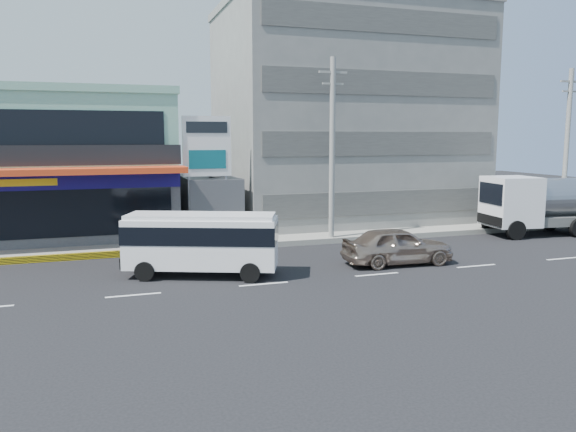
% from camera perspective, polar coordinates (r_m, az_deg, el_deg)
% --- Properties ---
extents(ground, '(120.00, 120.00, 0.00)m').
position_cam_1_polar(ground, '(22.43, -2.49, -6.93)').
color(ground, black).
rests_on(ground, ground).
extents(sidewalk, '(70.00, 5.00, 0.30)m').
position_cam_1_polar(sidewalk, '(32.73, 1.37, -1.89)').
color(sidewalk, gray).
rests_on(sidewalk, ground).
extents(shop_building, '(12.40, 11.70, 8.00)m').
position_cam_1_polar(shop_building, '(34.90, -21.86, 4.51)').
color(shop_building, '#404145').
rests_on(shop_building, ground).
extents(concrete_building, '(16.00, 12.00, 14.00)m').
position_cam_1_polar(concrete_building, '(39.23, 5.63, 9.76)').
color(concrete_building, gray).
rests_on(concrete_building, ground).
extents(gap_structure, '(3.00, 6.00, 3.50)m').
position_cam_1_polar(gap_structure, '(33.61, -8.13, 1.05)').
color(gap_structure, '#404145').
rests_on(gap_structure, ground).
extents(satellite_dish, '(1.50, 1.50, 0.15)m').
position_cam_1_polar(satellite_dish, '(32.46, -7.87, 4.05)').
color(satellite_dish, slate).
rests_on(satellite_dish, gap_structure).
extents(billboard, '(2.60, 0.18, 6.90)m').
position_cam_1_polar(billboard, '(30.54, -8.23, 6.33)').
color(billboard, gray).
rests_on(billboard, ground).
extents(utility_pole_near, '(1.60, 0.30, 10.00)m').
position_cam_1_polar(utility_pole_near, '(30.66, 4.51, 6.81)').
color(utility_pole_near, '#999993').
rests_on(utility_pole_near, ground).
extents(utility_pole_far, '(1.60, 0.30, 10.00)m').
position_cam_1_polar(utility_pole_far, '(39.71, 26.44, 6.28)').
color(utility_pole_far, '#999993').
rests_on(utility_pole_far, ground).
extents(minibus, '(6.59, 4.17, 2.63)m').
position_cam_1_polar(minibus, '(23.65, -8.78, -2.33)').
color(minibus, white).
rests_on(minibus, ground).
extents(sedan, '(5.15, 2.27, 1.72)m').
position_cam_1_polar(sedan, '(26.17, 11.05, -2.97)').
color(sedan, tan).
rests_on(sedan, ground).
extents(tanker_truck, '(9.07, 3.67, 3.48)m').
position_cam_1_polar(tanker_truck, '(37.00, 25.19, 1.19)').
color(tanker_truck, white).
rests_on(tanker_truck, ground).
extents(motorcycle_rider, '(1.96, 1.30, 2.38)m').
position_cam_1_polar(motorcycle_rider, '(25.77, -13.80, -3.40)').
color(motorcycle_rider, '#530B0C').
rests_on(motorcycle_rider, ground).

